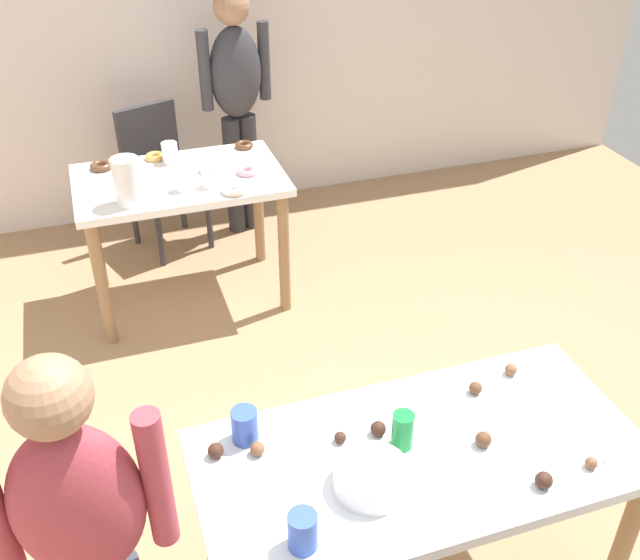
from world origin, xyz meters
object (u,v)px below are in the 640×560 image
(chair_far_table, at_px, (160,169))
(soda_can, at_px, (403,430))
(person_girl_near, at_px, (88,538))
(person_adult_far, at_px, (237,94))
(dining_table_far, at_px, (181,198))
(dining_table_near, at_px, (419,476))
(pitcher_far, at_px, (127,181))
(mixing_bowl, at_px, (372,477))

(chair_far_table, height_order, soda_can, soda_can)
(person_girl_near, bearing_deg, person_adult_far, 69.85)
(dining_table_far, height_order, soda_can, soda_can)
(chair_far_table, relative_size, person_girl_near, 0.62)
(dining_table_near, bearing_deg, chair_far_table, 98.22)
(chair_far_table, bearing_deg, soda_can, -82.58)
(person_girl_near, bearing_deg, dining_table_far, 75.11)
(dining_table_far, bearing_deg, chair_far_table, 92.73)
(person_girl_near, bearing_deg, pitcher_far, 80.98)
(dining_table_far, bearing_deg, dining_table_near, -80.03)
(dining_table_far, distance_m, person_adult_far, 0.89)
(person_adult_far, relative_size, mixing_bowl, 6.95)
(mixing_bowl, xyz_separation_m, pitcher_far, (-0.45, 1.97, 0.08))
(chair_far_table, xyz_separation_m, pitcher_far, (-0.24, -0.91, 0.37))
(pitcher_far, bearing_deg, chair_far_table, 75.40)
(chair_far_table, bearing_deg, dining_table_far, -87.27)
(dining_table_near, distance_m, soda_can, 0.18)
(dining_table_far, xyz_separation_m, soda_can, (0.33, -2.08, 0.18))
(person_adult_far, distance_m, soda_can, 2.78)
(dining_table_far, height_order, pitcher_far, pitcher_far)
(dining_table_near, xyz_separation_m, dining_table_far, (-0.37, 2.12, -0.01))
(person_girl_near, xyz_separation_m, pitcher_far, (0.31, 1.96, 0.04))
(chair_far_table, xyz_separation_m, mixing_bowl, (0.22, -2.88, 0.29))
(person_girl_near, distance_m, pitcher_far, 1.99)
(chair_far_table, distance_m, person_adult_far, 0.65)
(pitcher_far, bearing_deg, soda_can, -72.22)
(dining_table_near, distance_m, person_girl_near, 0.97)
(chair_far_table, distance_m, person_girl_near, 2.94)
(dining_table_far, relative_size, pitcher_far, 4.58)
(dining_table_far, distance_m, chair_far_table, 0.70)
(chair_far_table, xyz_separation_m, person_adult_far, (0.51, 0.01, 0.41))
(person_adult_far, xyz_separation_m, pitcher_far, (-0.75, -0.92, -0.04))
(person_girl_near, bearing_deg, soda_can, 6.53)
(soda_can, bearing_deg, pitcher_far, 107.78)
(dining_table_far, relative_size, person_girl_near, 0.76)
(dining_table_far, relative_size, soda_can, 8.73)
(soda_can, bearing_deg, dining_table_near, -44.27)
(chair_far_table, bearing_deg, mixing_bowl, -85.70)
(dining_table_near, xyz_separation_m, chair_far_table, (-0.41, 2.81, -0.15))
(chair_far_table, distance_m, pitcher_far, 1.01)
(dining_table_near, bearing_deg, person_adult_far, 87.90)
(person_girl_near, height_order, mixing_bowl, person_girl_near)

